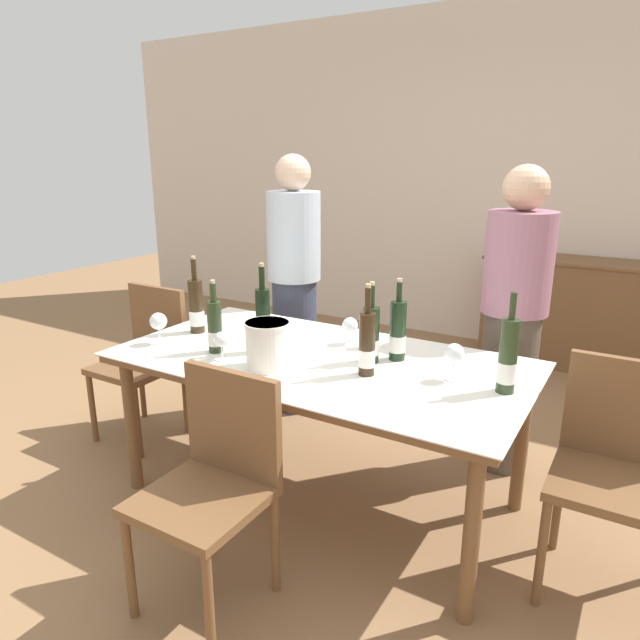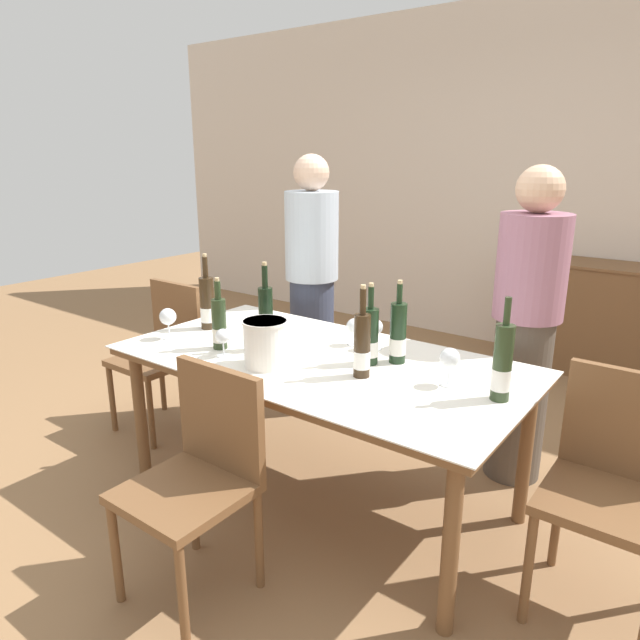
# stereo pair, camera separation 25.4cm
# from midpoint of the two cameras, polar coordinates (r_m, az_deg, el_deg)

# --- Properties ---
(ground_plane) EXTENTS (12.00, 12.00, 0.00)m
(ground_plane) POSITION_cam_midpoint_polar(r_m,az_deg,el_deg) (2.92, -2.60, -17.29)
(ground_plane) COLOR olive
(back_wall) EXTENTS (8.00, 0.10, 2.80)m
(back_wall) POSITION_cam_midpoint_polar(r_m,az_deg,el_deg) (5.10, 15.78, 13.30)
(back_wall) COLOR beige
(back_wall) RESTS_ON ground_plane
(sideboard_cabinet) EXTENTS (1.46, 0.46, 0.84)m
(sideboard_cabinet) POSITION_cam_midpoint_polar(r_m,az_deg,el_deg) (4.80, 23.19, 0.56)
(sideboard_cabinet) COLOR brown
(sideboard_cabinet) RESTS_ON ground_plane
(dining_table) EXTENTS (1.87, 0.98, 0.72)m
(dining_table) POSITION_cam_midpoint_polar(r_m,az_deg,el_deg) (2.62, -2.79, -5.16)
(dining_table) COLOR brown
(dining_table) RESTS_ON ground_plane
(ice_bucket) EXTENTS (0.20, 0.20, 0.21)m
(ice_bucket) POSITION_cam_midpoint_polar(r_m,az_deg,el_deg) (2.46, -8.23, -2.42)
(ice_bucket) COLOR white
(ice_bucket) RESTS_ON dining_table
(wine_bottle_0) EXTENTS (0.08, 0.08, 0.40)m
(wine_bottle_0) POSITION_cam_midpoint_polar(r_m,az_deg,el_deg) (3.02, -14.64, 1.21)
(wine_bottle_0) COLOR #332314
(wine_bottle_0) RESTS_ON dining_table
(wine_bottle_1) EXTENTS (0.07, 0.07, 0.40)m
(wine_bottle_1) POSITION_cam_midpoint_polar(r_m,az_deg,el_deg) (2.26, 15.26, -3.76)
(wine_bottle_1) COLOR #28381E
(wine_bottle_1) RESTS_ON dining_table
(wine_bottle_2) EXTENTS (0.08, 0.08, 0.36)m
(wine_bottle_2) POSITION_cam_midpoint_polar(r_m,az_deg,el_deg) (2.51, 2.23, -1.65)
(wine_bottle_2) COLOR black
(wine_bottle_2) RESTS_ON dining_table
(wine_bottle_3) EXTENTS (0.07, 0.07, 0.34)m
(wine_bottle_3) POSITION_cam_midpoint_polar(r_m,az_deg,el_deg) (2.70, -13.13, -0.79)
(wine_bottle_3) COLOR #28381E
(wine_bottle_3) RESTS_ON dining_table
(wine_bottle_4) EXTENTS (0.07, 0.07, 0.42)m
(wine_bottle_4) POSITION_cam_midpoint_polar(r_m,az_deg,el_deg) (2.66, -8.44, -0.21)
(wine_bottle_4) COLOR black
(wine_bottle_4) RESTS_ON dining_table
(wine_bottle_5) EXTENTS (0.07, 0.07, 0.39)m
(wine_bottle_5) POSITION_cam_midpoint_polar(r_m,az_deg,el_deg) (2.36, 1.66, -2.59)
(wine_bottle_5) COLOR #332314
(wine_bottle_5) RESTS_ON dining_table
(wine_bottle_6) EXTENTS (0.07, 0.07, 0.37)m
(wine_bottle_6) POSITION_cam_midpoint_polar(r_m,az_deg,el_deg) (2.54, 4.96, -1.27)
(wine_bottle_6) COLOR black
(wine_bottle_6) RESTS_ON dining_table
(wine_glass_0) EXTENTS (0.07, 0.07, 0.13)m
(wine_glass_0) POSITION_cam_midpoint_polar(r_m,az_deg,el_deg) (2.60, -12.62, -2.07)
(wine_glass_0) COLOR white
(wine_glass_0) RESTS_ON dining_table
(wine_glass_1) EXTENTS (0.08, 0.08, 0.13)m
(wine_glass_1) POSITION_cam_midpoint_polar(r_m,az_deg,el_deg) (2.75, 0.39, -0.67)
(wine_glass_1) COLOR white
(wine_glass_1) RESTS_ON dining_table
(wine_glass_2) EXTENTS (0.08, 0.08, 0.16)m
(wine_glass_2) POSITION_cam_midpoint_polar(r_m,az_deg,el_deg) (2.34, 10.28, -3.45)
(wine_glass_2) COLOR white
(wine_glass_2) RESTS_ON dining_table
(wine_glass_3) EXTENTS (0.08, 0.08, 0.16)m
(wine_glass_3) POSITION_cam_midpoint_polar(r_m,az_deg,el_deg) (2.89, -18.31, -0.22)
(wine_glass_3) COLOR white
(wine_glass_3) RESTS_ON dining_table
(wine_glass_4) EXTENTS (0.07, 0.07, 0.15)m
(wine_glass_4) POSITION_cam_midpoint_polar(r_m,az_deg,el_deg) (2.70, 2.56, -0.68)
(wine_glass_4) COLOR white
(wine_glass_4) RESTS_ON dining_table
(chair_left_end) EXTENTS (0.42, 0.42, 0.87)m
(chair_left_end) POSITION_cam_midpoint_polar(r_m,az_deg,el_deg) (3.51, -18.98, -3.05)
(chair_left_end) COLOR brown
(chair_left_end) RESTS_ON ground_plane
(chair_near_front) EXTENTS (0.42, 0.42, 0.86)m
(chair_near_front) POSITION_cam_midpoint_polar(r_m,az_deg,el_deg) (2.19, -13.84, -14.78)
(chair_near_front) COLOR brown
(chair_near_front) RESTS_ON ground_plane
(chair_right_end) EXTENTS (0.42, 0.42, 0.89)m
(chair_right_end) POSITION_cam_midpoint_polar(r_m,az_deg,el_deg) (2.37, 24.80, -12.73)
(chair_right_end) COLOR brown
(chair_right_end) RESTS_ON ground_plane
(person_host) EXTENTS (0.33, 0.33, 1.62)m
(person_host) POSITION_cam_midpoint_polar(r_m,az_deg,el_deg) (3.58, -4.62, 3.30)
(person_host) COLOR #383F56
(person_host) RESTS_ON ground_plane
(person_guest_left) EXTENTS (0.33, 0.33, 1.57)m
(person_guest_left) POSITION_cam_midpoint_polar(r_m,az_deg,el_deg) (3.00, 16.45, -0.41)
(person_guest_left) COLOR #51473D
(person_guest_left) RESTS_ON ground_plane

